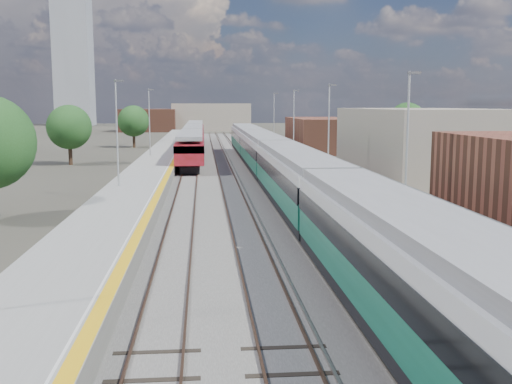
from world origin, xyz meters
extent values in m
plane|color=#47443A|center=(0.00, 50.00, 0.00)|extent=(320.00, 320.00, 0.00)
cube|color=#565451|center=(-2.25, 52.50, 0.03)|extent=(10.50, 155.00, 0.06)
cube|color=#4C3323|center=(0.78, 55.00, 0.11)|extent=(0.07, 160.00, 0.14)
cube|color=#4C3323|center=(2.22, 55.00, 0.11)|extent=(0.07, 160.00, 0.14)
cube|color=#4C3323|center=(-2.72, 55.00, 0.11)|extent=(0.07, 160.00, 0.14)
cube|color=#4C3323|center=(-1.28, 55.00, 0.11)|extent=(0.07, 160.00, 0.14)
cube|color=#4C3323|center=(-6.22, 55.00, 0.11)|extent=(0.07, 160.00, 0.14)
cube|color=#4C3323|center=(-4.78, 55.00, 0.11)|extent=(0.07, 160.00, 0.14)
cube|color=gray|center=(0.45, 55.00, 0.10)|extent=(0.08, 160.00, 0.10)
cube|color=gray|center=(-0.95, 55.00, 0.10)|extent=(0.08, 160.00, 0.10)
cube|color=slate|center=(5.25, 52.50, 0.50)|extent=(4.70, 155.00, 1.00)
cube|color=gray|center=(5.25, 52.50, 1.00)|extent=(4.70, 155.00, 0.03)
cube|color=gold|center=(3.15, 52.50, 1.02)|extent=(0.40, 155.00, 0.01)
cube|color=gray|center=(7.45, 52.50, 1.60)|extent=(0.06, 155.00, 1.20)
cylinder|color=#9EA0A3|center=(6.60, 22.00, 4.77)|extent=(0.12, 0.12, 7.50)
cube|color=#4C4C4F|center=(6.85, 22.00, 8.42)|extent=(0.70, 0.18, 0.14)
cylinder|color=#9EA0A3|center=(6.60, 42.00, 4.77)|extent=(0.12, 0.12, 7.50)
cube|color=#4C4C4F|center=(6.85, 42.00, 8.42)|extent=(0.70, 0.18, 0.14)
cylinder|color=#9EA0A3|center=(6.60, 62.00, 4.77)|extent=(0.12, 0.12, 7.50)
cube|color=#4C4C4F|center=(6.85, 62.00, 8.42)|extent=(0.70, 0.18, 0.14)
cylinder|color=#9EA0A3|center=(6.60, 82.00, 4.77)|extent=(0.12, 0.12, 7.50)
cube|color=#4C4C4F|center=(6.85, 82.00, 8.42)|extent=(0.70, 0.18, 0.14)
cube|color=slate|center=(-9.05, 52.50, 0.50)|extent=(4.30, 155.00, 1.00)
cube|color=gray|center=(-9.05, 52.50, 1.00)|extent=(4.30, 155.00, 0.03)
cube|color=gold|center=(-7.15, 52.50, 1.02)|extent=(0.45, 155.00, 0.01)
cube|color=silver|center=(-7.50, 52.50, 1.03)|extent=(0.08, 155.00, 0.01)
cylinder|color=#9EA0A3|center=(-10.20, 34.00, 4.77)|extent=(0.12, 0.12, 7.50)
cube|color=#4C4C4F|center=(-9.95, 34.00, 8.42)|extent=(0.70, 0.18, 0.14)
cylinder|color=#9EA0A3|center=(-10.20, 60.00, 4.77)|extent=(0.12, 0.12, 7.50)
cube|color=#4C4C4F|center=(-9.95, 60.00, 8.42)|extent=(0.70, 0.18, 0.14)
cube|color=gray|center=(16.00, 45.00, 3.20)|extent=(11.00, 22.00, 6.40)
cube|color=brown|center=(13.00, 78.00, 2.40)|extent=(8.00, 18.00, 4.80)
cube|color=gray|center=(-2.00, 150.00, 3.50)|extent=(20.00, 14.00, 7.00)
cube|color=brown|center=(-18.00, 145.00, 2.80)|extent=(14.00, 12.00, 5.60)
cube|color=gray|center=(-45.00, 190.00, 20.00)|extent=(11.00, 11.00, 40.00)
cube|color=black|center=(1.50, 6.46, 0.92)|extent=(2.86, 20.48, 0.48)
cube|color=#115A40|center=(1.50, 6.46, 1.76)|extent=(2.96, 20.48, 1.20)
cube|color=black|center=(1.50, 6.46, 2.71)|extent=(3.02, 20.48, 0.82)
cube|color=silver|center=(1.50, 6.46, 3.36)|extent=(2.96, 20.48, 0.50)
cube|color=gray|center=(1.50, 6.46, 3.80)|extent=(2.63, 20.48, 0.42)
cube|color=black|center=(1.50, 27.44, 0.92)|extent=(2.86, 20.48, 0.48)
cube|color=#115A40|center=(1.50, 27.44, 1.76)|extent=(2.96, 20.48, 1.20)
cube|color=black|center=(1.50, 27.44, 2.71)|extent=(3.02, 20.48, 0.82)
cube|color=silver|center=(1.50, 27.44, 3.36)|extent=(2.96, 20.48, 0.50)
cube|color=gray|center=(1.50, 27.44, 3.80)|extent=(2.63, 20.48, 0.42)
cube|color=black|center=(1.50, 48.42, 0.92)|extent=(2.86, 20.48, 0.48)
cube|color=#115A40|center=(1.50, 48.42, 1.76)|extent=(2.96, 20.48, 1.20)
cube|color=black|center=(1.50, 48.42, 2.71)|extent=(3.02, 20.48, 0.82)
cube|color=silver|center=(1.50, 48.42, 3.36)|extent=(2.96, 20.48, 0.50)
cube|color=gray|center=(1.50, 48.42, 3.80)|extent=(2.63, 20.48, 0.42)
cube|color=black|center=(1.50, 69.40, 0.92)|extent=(2.86, 20.48, 0.48)
cube|color=#115A40|center=(1.50, 69.40, 1.76)|extent=(2.96, 20.48, 1.20)
cube|color=black|center=(1.50, 69.40, 2.71)|extent=(3.02, 20.48, 0.82)
cube|color=silver|center=(1.50, 69.40, 3.36)|extent=(2.96, 20.48, 0.50)
cube|color=gray|center=(1.50, 69.40, 3.80)|extent=(2.63, 20.48, 0.42)
cube|color=black|center=(-5.50, 56.80, 0.48)|extent=(1.92, 16.34, 0.67)
cube|color=maroon|center=(-5.50, 56.80, 2.07)|extent=(2.83, 19.22, 2.02)
cube|color=black|center=(-5.50, 56.80, 2.58)|extent=(2.89, 19.22, 0.71)
cube|color=gray|center=(-5.50, 56.80, 3.59)|extent=(2.53, 19.22, 0.40)
cube|color=black|center=(-5.50, 76.51, 0.48)|extent=(1.92, 16.34, 0.67)
cube|color=maroon|center=(-5.50, 76.51, 2.07)|extent=(2.83, 19.22, 2.02)
cube|color=black|center=(-5.50, 76.51, 2.58)|extent=(2.89, 19.22, 0.71)
cube|color=gray|center=(-5.50, 76.51, 3.59)|extent=(2.53, 19.22, 0.40)
cube|color=black|center=(-5.50, 96.23, 0.48)|extent=(1.92, 16.34, 0.67)
cube|color=maroon|center=(-5.50, 96.23, 2.07)|extent=(2.83, 19.22, 2.02)
cube|color=black|center=(-5.50, 96.23, 2.58)|extent=(2.89, 19.22, 0.71)
cube|color=gray|center=(-5.50, 96.23, 3.59)|extent=(2.53, 19.22, 0.40)
cylinder|color=#382619|center=(-19.12, 60.12, 1.18)|extent=(0.44, 0.44, 2.36)
sphere|color=#21441A|center=(-19.12, 60.12, 4.26)|extent=(4.98, 4.98, 4.98)
cylinder|color=#382619|center=(-15.06, 87.12, 1.16)|extent=(0.44, 0.44, 2.32)
sphere|color=#21441A|center=(-15.06, 87.12, 4.19)|extent=(4.90, 4.90, 4.90)
cylinder|color=#382619|center=(23.79, 71.65, 1.23)|extent=(0.44, 0.44, 2.47)
sphere|color=#21441A|center=(23.79, 71.65, 4.45)|extent=(5.21, 5.21, 5.21)
camera|label=1|loc=(-4.17, -8.87, 6.80)|focal=42.00mm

